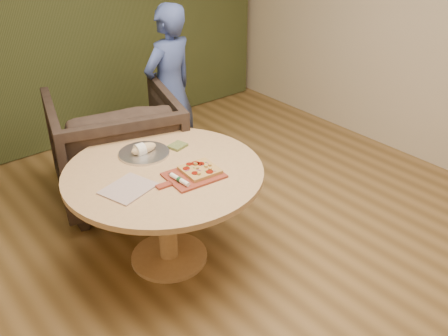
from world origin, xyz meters
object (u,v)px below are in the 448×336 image
armchair (115,142)px  person_standing (170,90)px  bread_roll (143,149)px  flatbread_pizza (200,170)px  serving_tray (144,153)px  pedestal_table (165,188)px  pizza_paddle (193,176)px  cutlery_roll (180,180)px

armchair → person_standing: person_standing is taller
armchair → bread_roll: bearing=94.8°
flatbread_pizza → bread_roll: 0.49m
bread_roll → serving_tray: bearing=0.0°
armchair → person_standing: (0.67, 0.15, 0.26)m
pedestal_table → flatbread_pizza: size_ratio=5.63×
pedestal_table → armchair: bearing=80.9°
pizza_paddle → bread_roll: (-0.09, 0.47, 0.04)m
pizza_paddle → cutlery_roll: size_ratio=2.29×
flatbread_pizza → armchair: size_ratio=0.23×
pedestal_table → pizza_paddle: size_ratio=2.92×
bread_roll → person_standing: size_ratio=0.13×
flatbread_pizza → cutlery_roll: size_ratio=1.19×
pedestal_table → flatbread_pizza: bearing=-50.1°
flatbread_pizza → person_standing: bearing=63.5°
cutlery_roll → flatbread_pizza: bearing=4.1°
serving_tray → person_standing: person_standing is taller
flatbread_pizza → armchair: armchair is taller
cutlery_roll → armchair: size_ratio=0.19×
armchair → cutlery_roll: bearing=98.2°
pedestal_table → pizza_paddle: pizza_paddle is taller
flatbread_pizza → bread_roll: size_ratio=1.23×
pedestal_table → flatbread_pizza: 0.30m
cutlery_roll → bread_roll: bearing=82.8°
pedestal_table → person_standing: bearing=54.4°
pizza_paddle → cutlery_roll: (-0.11, -0.02, 0.02)m
pizza_paddle → person_standing: size_ratio=0.30×
serving_tray → person_standing: bearing=47.5°
serving_tray → armchair: size_ratio=0.35×
pedestal_table → cutlery_roll: bearing=-95.0°
cutlery_roll → serving_tray: 0.49m
person_standing → cutlery_roll: bearing=46.3°
pedestal_table → cutlery_roll: size_ratio=6.70×
cutlery_roll → armchair: 1.27m
pedestal_table → armchair: 1.03m
flatbread_pizza → armchair: (0.00, 1.20, -0.26)m
pizza_paddle → person_standing: 1.55m
cutlery_roll → serving_tray: bearing=81.8°
armchair → pizza_paddle: bearing=103.3°
person_standing → pedestal_table: bearing=42.4°
armchair → pedestal_table: bearing=97.4°
person_standing → bread_roll: bearing=35.3°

